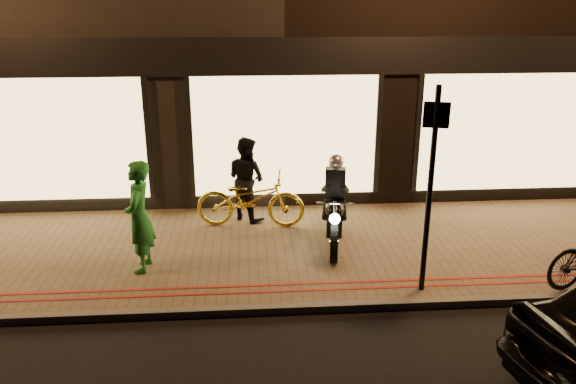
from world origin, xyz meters
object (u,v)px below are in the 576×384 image
at_px(motorcycle, 335,211).
at_px(person_green, 139,217).
at_px(sign_post, 431,181).
at_px(bicycle_gold, 250,199).

distance_m(motorcycle, person_green, 3.25).
relative_size(sign_post, bicycle_gold, 1.49).
height_order(sign_post, bicycle_gold, sign_post).
relative_size(bicycle_gold, person_green, 1.13).
height_order(motorcycle, bicycle_gold, motorcycle).
distance_m(sign_post, bicycle_gold, 3.79).
bearing_deg(motorcycle, person_green, -158.20).
distance_m(motorcycle, sign_post, 2.26).
xyz_separation_m(motorcycle, person_green, (-3.15, -0.73, 0.27)).
xyz_separation_m(motorcycle, bicycle_gold, (-1.44, 0.94, -0.09)).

